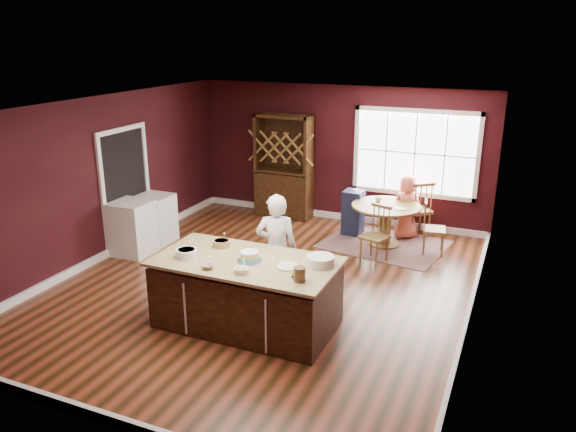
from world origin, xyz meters
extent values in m
plane|color=brown|center=(0.00, 0.00, 0.00)|extent=(7.00, 7.00, 0.00)
plane|color=white|center=(0.00, 0.00, 2.70)|extent=(7.00, 7.00, 0.00)
plane|color=black|center=(0.00, 3.50, 1.35)|extent=(6.00, 0.00, 6.00)
plane|color=black|center=(0.00, -3.50, 1.35)|extent=(6.00, 0.00, 6.00)
plane|color=black|center=(-3.00, 0.00, 1.35)|extent=(0.00, 7.00, 7.00)
plane|color=black|center=(3.00, 0.00, 1.35)|extent=(0.00, 7.00, 7.00)
cube|color=black|center=(0.31, -1.18, 0.41)|extent=(2.26, 1.15, 0.83)
cube|color=#CABF78|center=(0.31, -1.18, 0.90)|extent=(2.34, 1.23, 0.04)
cylinder|color=brown|center=(1.26, 2.40, 0.02)|extent=(0.57, 0.57, 0.04)
cylinder|color=brown|center=(1.26, 2.40, 0.35)|extent=(0.20, 0.20, 0.67)
cylinder|color=brown|center=(1.26, 2.40, 0.73)|extent=(1.22, 1.22, 0.04)
imported|color=silver|center=(0.38, -0.39, 0.79)|extent=(0.67, 0.54, 1.59)
cylinder|color=silver|center=(-0.44, -1.38, 0.97)|extent=(0.27, 0.27, 0.10)
cylinder|color=brown|center=(-0.21, -0.88, 0.96)|extent=(0.23, 0.23, 0.09)
cylinder|color=silver|center=(0.01, -1.61, 0.95)|extent=(0.15, 0.15, 0.06)
cylinder|color=white|center=(0.45, -1.55, 0.95)|extent=(0.18, 0.18, 0.07)
cylinder|color=silver|center=(0.74, -1.17, 1.00)|extent=(0.09, 0.09, 0.17)
cylinder|color=#FFEACB|center=(0.88, -1.17, 0.93)|extent=(0.29, 0.29, 0.02)
cylinder|color=silver|center=(1.24, -0.95, 0.98)|extent=(0.35, 0.35, 0.12)
cylinder|color=#403220|center=(1.18, -1.49, 1.01)|extent=(0.14, 0.14, 0.17)
cube|color=brown|center=(1.26, 2.40, 0.01)|extent=(2.30, 1.91, 0.01)
imported|color=#EA7358|center=(1.51, 2.92, 0.60)|extent=(0.69, 0.65, 1.19)
cylinder|color=beige|center=(1.55, 2.27, 0.76)|extent=(0.20, 0.20, 0.01)
imported|color=white|center=(1.07, 2.55, 0.80)|extent=(0.14, 0.14, 0.09)
cube|color=#3D2310|center=(-1.08, 3.22, 1.06)|extent=(1.15, 0.48, 2.11)
cube|color=silver|center=(-2.64, 0.28, 0.47)|extent=(0.64, 0.62, 0.93)
cube|color=white|center=(-2.64, 0.92, 0.44)|extent=(0.60, 0.58, 0.88)
camera|label=1|loc=(3.40, -7.01, 3.68)|focal=35.00mm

